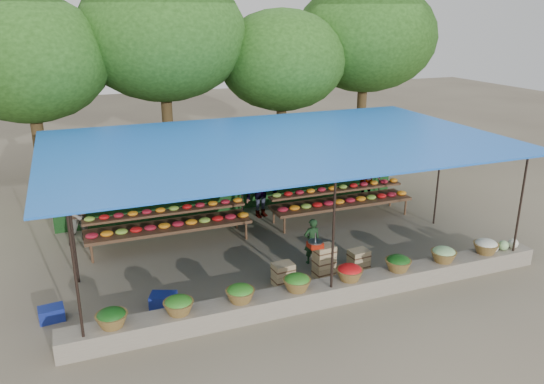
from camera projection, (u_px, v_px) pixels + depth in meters
name	position (u px, v px, depth m)	size (l,w,h in m)	color
ground	(278.00, 249.00, 13.50)	(60.00, 60.00, 0.00)	brown
stone_curb	(327.00, 292.00, 11.00)	(10.60, 0.55, 0.40)	#71665A
stall_canopy	(277.00, 146.00, 12.71)	(10.80, 6.60, 2.82)	black
produce_baskets	(324.00, 277.00, 10.85)	(8.98, 0.58, 0.34)	brown
netting_backdrop	(239.00, 170.00, 15.88)	(10.60, 0.06, 2.50)	#194418
tree_row	(224.00, 45.00, 17.54)	(16.51, 5.50, 7.12)	#382714
fruit_table_left	(169.00, 222.00, 13.64)	(4.21, 0.95, 0.93)	#4A2A1D
fruit_table_right	(341.00, 199.00, 15.36)	(4.21, 0.95, 0.93)	#4A2A1D
crate_counter	(323.00, 265.00, 11.97)	(2.38, 0.38, 0.77)	tan
weighing_scale	(315.00, 244.00, 11.73)	(0.33, 0.33, 0.35)	#A81F0D
vendor_seated	(312.00, 241.00, 12.58)	(0.41, 0.27, 1.13)	#163218
customer_left	(81.00, 213.00, 13.58)	(0.83, 0.64, 1.70)	slate
customer_mid	(262.00, 189.00, 15.40)	(1.10, 0.63, 1.70)	slate
customer_right	(366.00, 179.00, 16.59)	(0.91, 0.38, 1.55)	slate
blue_crate_front	(163.00, 301.00, 10.75)	(0.52, 0.37, 0.31)	navy
blue_crate_back	(51.00, 314.00, 10.32)	(0.47, 0.34, 0.28)	navy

